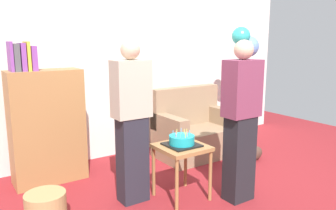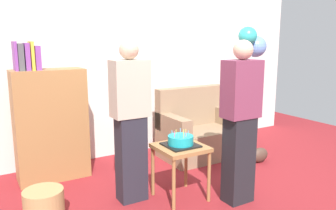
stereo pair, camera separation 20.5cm
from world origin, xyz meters
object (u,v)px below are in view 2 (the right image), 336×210
Objects in this scene: birthday_cake at (181,141)px; person_blowing_candles at (131,121)px; bookshelf at (50,123)px; side_table at (180,154)px; handbag at (259,155)px; wicker_basket at (44,206)px; balloon_bunch at (253,43)px; person_holding_cake at (240,122)px; couch at (199,132)px.

person_blowing_candles reaches higher than birthday_cake.
bookshelf reaches higher than side_table.
birthday_cake is at bearing -167.19° from handbag.
person_blowing_candles is at bearing -59.73° from bookshelf.
birthday_cake reaches higher than side_table.
wicker_basket is (-1.31, 0.25, -0.47)m from birthday_cake.
wicker_basket is at bearing -168.47° from balloon_bunch.
wicker_basket is at bearing 169.40° from birthday_cake.
person_holding_cake reaches higher than birthday_cake.
balloon_bunch reaches higher than handbag.
balloon_bunch is (1.80, 0.88, 0.96)m from birthday_cake.
balloon_bunch is at bearing -144.39° from person_holding_cake.
side_table reaches higher than wicker_basket.
person_holding_cake is at bearing -52.19° from person_blowing_candles.
person_holding_cake is 1.96m from balloon_bunch.
person_holding_cake is at bearing -46.50° from bookshelf.
balloon_bunch is at bearing 59.57° from handbag.
person_blowing_candles is 1.00× the size of person_holding_cake.
person_blowing_candles is 1.09m from person_holding_cake.
balloon_bunch is at bearing 11.53° from wicker_basket.
person_blowing_candles is at bearing -176.92° from handbag.
bookshelf is at bearing 173.15° from balloon_bunch.
bookshelf reaches higher than birthday_cake.
person_blowing_candles is (-0.44, 0.23, 0.21)m from birthday_cake.
birthday_cake is at bearing -10.60° from wicker_basket.
person_holding_cake is at bearing -36.68° from birthday_cake.
balloon_bunch is (0.85, -0.11, 1.24)m from couch.
birthday_cake is at bearing -147.24° from side_table.
side_table is 2.03× the size of handbag.
wicker_basket is (-2.27, -0.75, -0.19)m from couch.
birthday_cake is 0.20× the size of person_blowing_candles.
handbag is (2.50, -0.88, -0.58)m from bookshelf.
couch is at bearing 128.88° from handbag.
wicker_basket is at bearing 159.57° from person_blowing_candles.
birthday_cake is (-0.95, -1.00, 0.28)m from couch.
couch is at bearing 172.34° from balloon_bunch.
wicker_basket is at bearing -25.63° from person_holding_cake.
balloon_bunch is (2.82, -0.34, 0.90)m from bookshelf.
balloon_bunch is (1.33, 1.23, 0.75)m from person_holding_cake.
side_table is 2.29m from balloon_bunch.
wicker_basket reaches higher than handbag.
person_holding_cake is 5.82× the size of handbag.
side_table is at bearing -133.74° from couch.
person_blowing_candles is 5.82× the size of handbag.
side_table is at bearing -10.60° from wicker_basket.
wicker_basket is (-1.78, 0.60, -0.68)m from person_holding_cake.
person_blowing_candles reaches higher than bookshelf.
bookshelf is 1.59m from birthday_cake.
wicker_basket is (-0.87, 0.01, -0.68)m from person_blowing_candles.
bookshelf is at bearing 173.50° from couch.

